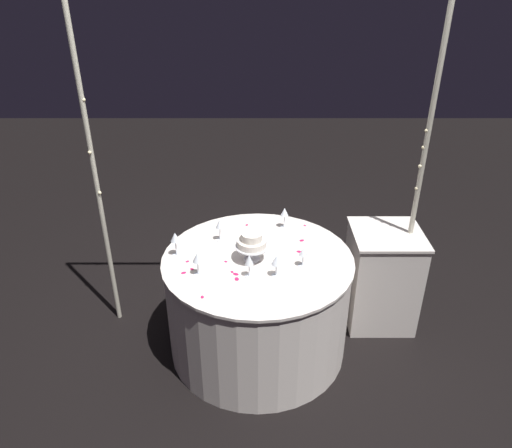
{
  "coord_description": "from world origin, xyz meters",
  "views": [
    {
      "loc": [
        -0.01,
        -2.71,
        2.51
      ],
      "look_at": [
        0.0,
        0.0,
        1.03
      ],
      "focal_mm": 33.45,
      "sensor_mm": 36.0,
      "label": 1
    }
  ],
  "objects_px": {
    "side_table": "(380,277)",
    "main_table": "(256,303)",
    "wine_glass_5": "(301,253)",
    "wine_glass_6": "(218,225)",
    "wine_glass_0": "(275,261)",
    "tiered_cake": "(250,242)",
    "wine_glass_3": "(283,213)",
    "decorative_arch": "(256,125)",
    "wine_glass_4": "(247,261)",
    "wine_glass_1": "(195,259)",
    "cake_knife": "(254,235)",
    "wine_glass_2": "(173,238)"
  },
  "relations": [
    {
      "from": "side_table",
      "to": "main_table",
      "type": "bearing_deg",
      "value": -161.52
    },
    {
      "from": "wine_glass_5",
      "to": "wine_glass_6",
      "type": "height_order",
      "value": "wine_glass_6"
    },
    {
      "from": "wine_glass_0",
      "to": "tiered_cake",
      "type": "bearing_deg",
      "value": 129.56
    },
    {
      "from": "main_table",
      "to": "wine_glass_3",
      "type": "distance_m",
      "value": 0.69
    },
    {
      "from": "decorative_arch",
      "to": "side_table",
      "type": "distance_m",
      "value": 1.53
    },
    {
      "from": "decorative_arch",
      "to": "main_table",
      "type": "bearing_deg",
      "value": -89.78
    },
    {
      "from": "decorative_arch",
      "to": "wine_glass_0",
      "type": "relative_size",
      "value": 16.11
    },
    {
      "from": "wine_glass_4",
      "to": "wine_glass_1",
      "type": "bearing_deg",
      "value": 176.25
    },
    {
      "from": "cake_knife",
      "to": "wine_glass_1",
      "type": "bearing_deg",
      "value": -126.35
    },
    {
      "from": "wine_glass_6",
      "to": "decorative_arch",
      "type": "bearing_deg",
      "value": 17.93
    },
    {
      "from": "wine_glass_0",
      "to": "wine_glass_2",
      "type": "bearing_deg",
      "value": 159.75
    },
    {
      "from": "main_table",
      "to": "wine_glass_0",
      "type": "height_order",
      "value": "wine_glass_0"
    },
    {
      "from": "wine_glass_0",
      "to": "wine_glass_5",
      "type": "relative_size",
      "value": 1.13
    },
    {
      "from": "decorative_arch",
      "to": "main_table",
      "type": "relative_size",
      "value": 1.87
    },
    {
      "from": "wine_glass_2",
      "to": "cake_knife",
      "type": "xyz_separation_m",
      "value": [
        0.54,
        0.26,
        -0.13
      ]
    },
    {
      "from": "tiered_cake",
      "to": "wine_glass_4",
      "type": "distance_m",
      "value": 0.2
    },
    {
      "from": "decorative_arch",
      "to": "wine_glass_4",
      "type": "bearing_deg",
      "value": -95.66
    },
    {
      "from": "wine_glass_1",
      "to": "wine_glass_5",
      "type": "relative_size",
      "value": 1.19
    },
    {
      "from": "wine_glass_3",
      "to": "wine_glass_1",
      "type": "bearing_deg",
      "value": -133.03
    },
    {
      "from": "wine_glass_2",
      "to": "wine_glass_3",
      "type": "distance_m",
      "value": 0.85
    },
    {
      "from": "wine_glass_0",
      "to": "wine_glass_4",
      "type": "xyz_separation_m",
      "value": [
        -0.17,
        -0.01,
        0.01
      ]
    },
    {
      "from": "wine_glass_1",
      "to": "tiered_cake",
      "type": "bearing_deg",
      "value": 26.89
    },
    {
      "from": "cake_knife",
      "to": "wine_glass_2",
      "type": "bearing_deg",
      "value": -153.87
    },
    {
      "from": "wine_glass_4",
      "to": "tiered_cake",
      "type": "bearing_deg",
      "value": 85.67
    },
    {
      "from": "wine_glass_3",
      "to": "wine_glass_4",
      "type": "height_order",
      "value": "same"
    },
    {
      "from": "wine_glass_2",
      "to": "wine_glass_1",
      "type": "bearing_deg",
      "value": -53.24
    },
    {
      "from": "side_table",
      "to": "wine_glass_1",
      "type": "bearing_deg",
      "value": -158.9
    },
    {
      "from": "wine_glass_0",
      "to": "wine_glass_4",
      "type": "bearing_deg",
      "value": -177.98
    },
    {
      "from": "decorative_arch",
      "to": "tiered_cake",
      "type": "distance_m",
      "value": 0.76
    },
    {
      "from": "main_table",
      "to": "tiered_cake",
      "type": "relative_size",
      "value": 5.9
    },
    {
      "from": "main_table",
      "to": "tiered_cake",
      "type": "distance_m",
      "value": 0.52
    },
    {
      "from": "wine_glass_1",
      "to": "wine_glass_3",
      "type": "height_order",
      "value": "wine_glass_3"
    },
    {
      "from": "side_table",
      "to": "wine_glass_5",
      "type": "distance_m",
      "value": 0.92
    },
    {
      "from": "wine_glass_4",
      "to": "wine_glass_2",
      "type": "bearing_deg",
      "value": 153.13
    },
    {
      "from": "main_table",
      "to": "wine_glass_5",
      "type": "height_order",
      "value": "wine_glass_5"
    },
    {
      "from": "wine_glass_3",
      "to": "wine_glass_0",
      "type": "bearing_deg",
      "value": -97.55
    },
    {
      "from": "decorative_arch",
      "to": "wine_glass_3",
      "type": "bearing_deg",
      "value": 26.66
    },
    {
      "from": "decorative_arch",
      "to": "wine_glass_3",
      "type": "distance_m",
      "value": 0.73
    },
    {
      "from": "tiered_cake",
      "to": "wine_glass_5",
      "type": "relative_size",
      "value": 1.65
    },
    {
      "from": "wine_glass_1",
      "to": "wine_glass_6",
      "type": "distance_m",
      "value": 0.45
    },
    {
      "from": "wine_glass_2",
      "to": "main_table",
      "type": "bearing_deg",
      "value": -3.6
    },
    {
      "from": "wine_glass_0",
      "to": "wine_glass_6",
      "type": "height_order",
      "value": "wine_glass_6"
    },
    {
      "from": "main_table",
      "to": "side_table",
      "type": "distance_m",
      "value": 1.01
    },
    {
      "from": "side_table",
      "to": "wine_glass_4",
      "type": "relative_size",
      "value": 4.84
    },
    {
      "from": "wine_glass_5",
      "to": "wine_glass_4",
      "type": "bearing_deg",
      "value": -160.93
    },
    {
      "from": "decorative_arch",
      "to": "wine_glass_6",
      "type": "xyz_separation_m",
      "value": [
        -0.27,
        -0.09,
        -0.7
      ]
    },
    {
      "from": "wine_glass_5",
      "to": "wine_glass_6",
      "type": "xyz_separation_m",
      "value": [
        -0.56,
        0.33,
        0.02
      ]
    },
    {
      "from": "decorative_arch",
      "to": "wine_glass_2",
      "type": "xyz_separation_m",
      "value": [
        -0.55,
        -0.29,
        -0.68
      ]
    },
    {
      "from": "side_table",
      "to": "wine_glass_6",
      "type": "xyz_separation_m",
      "value": [
        -1.23,
        -0.08,
        0.5
      ]
    },
    {
      "from": "decorative_arch",
      "to": "wine_glass_6",
      "type": "bearing_deg",
      "value": -162.07
    }
  ]
}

